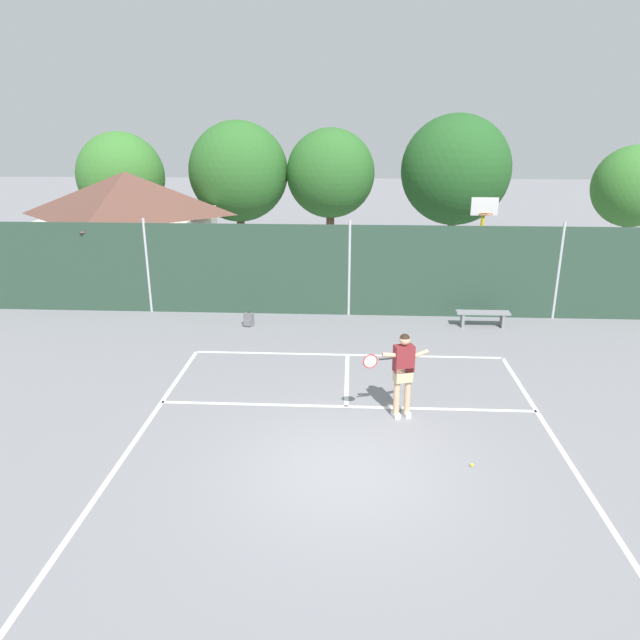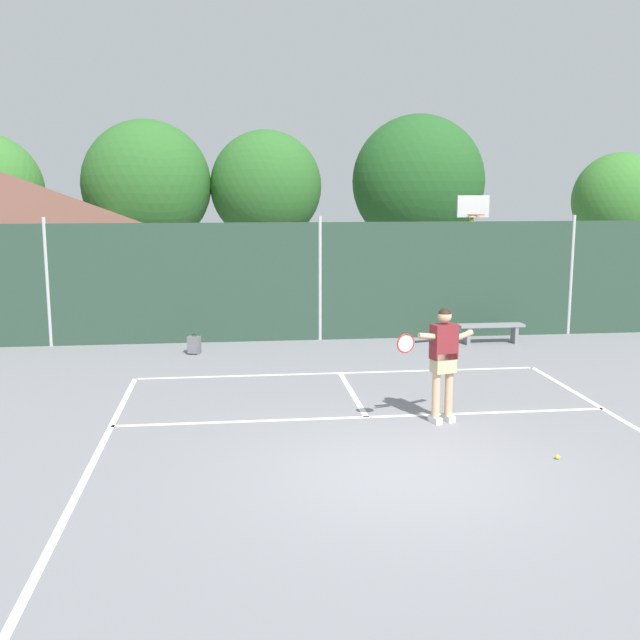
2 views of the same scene
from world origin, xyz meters
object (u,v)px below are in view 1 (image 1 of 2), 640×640
(backpack_grey, at_px, (249,320))
(courtside_bench, at_px, (483,315))
(basketball_hoop, at_px, (482,234))
(tennis_player, at_px, (403,368))
(tennis_ball, at_px, (472,465))

(backpack_grey, distance_m, courtside_bench, 7.14)
(basketball_hoop, xyz_separation_m, tennis_player, (-3.35, -8.94, -1.20))
(tennis_player, distance_m, tennis_ball, 2.42)
(tennis_player, xyz_separation_m, backpack_grey, (-4.20, 5.62, -0.92))
(basketball_hoop, height_order, tennis_player, basketball_hoop)
(courtside_bench, bearing_deg, tennis_ball, -102.93)
(tennis_ball, xyz_separation_m, backpack_grey, (-5.34, 7.47, 0.16))
(backpack_grey, height_order, courtside_bench, courtside_bench)
(basketball_hoop, xyz_separation_m, backpack_grey, (-7.55, -3.32, -2.12))
(basketball_hoop, distance_m, backpack_grey, 8.51)
(tennis_player, bearing_deg, courtside_bench, 63.79)
(basketball_hoop, height_order, backpack_grey, basketball_hoop)
(tennis_player, relative_size, courtside_bench, 1.16)
(basketball_hoop, relative_size, tennis_player, 1.91)
(tennis_ball, relative_size, courtside_bench, 0.04)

